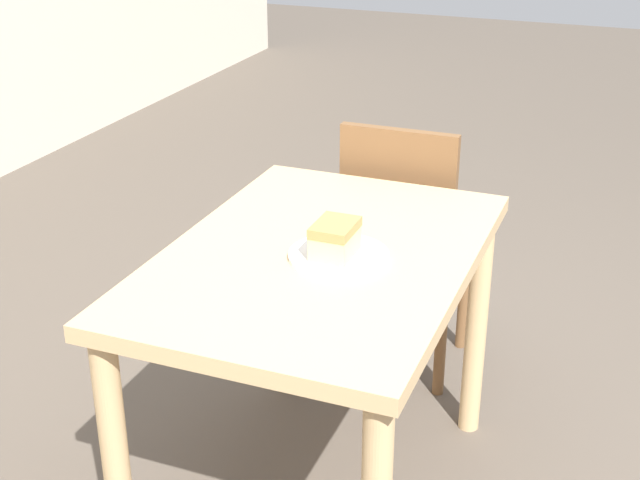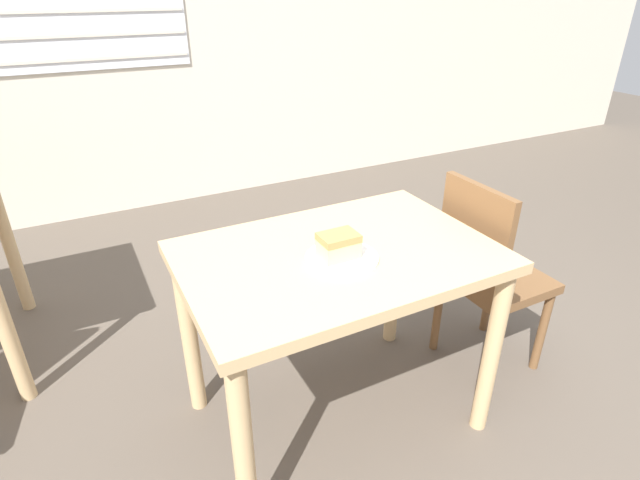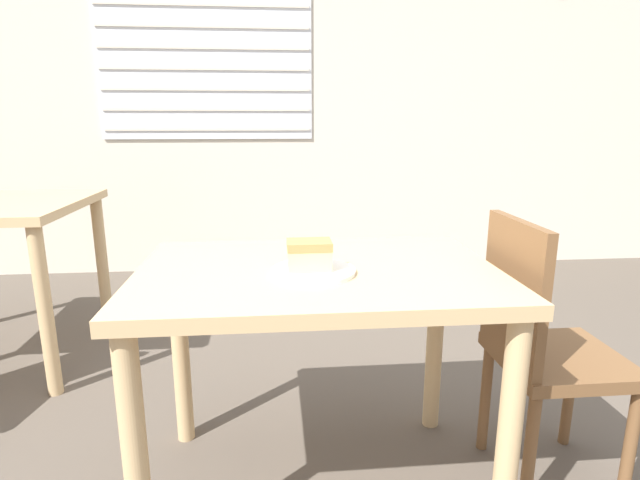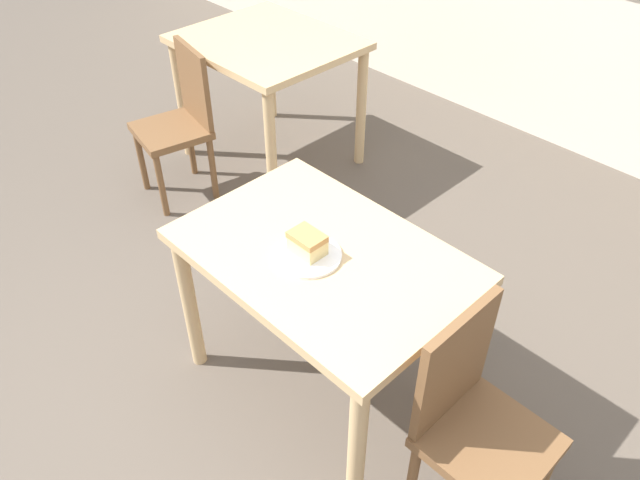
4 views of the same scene
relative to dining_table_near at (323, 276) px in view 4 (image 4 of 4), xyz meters
name	(u,v)px [view 4 (image 4 of 4)]	position (x,y,z in m)	size (l,w,h in m)	color
ground_plane	(228,472)	(0.05, -0.54, -0.62)	(14.00, 14.00, 0.00)	brown
dining_table_near	(323,276)	(0.00, 0.00, 0.00)	(1.02, 0.70, 0.73)	tan
dining_table_far	(268,59)	(-1.49, 1.02, 0.04)	(0.94, 0.81, 0.78)	tan
chair_near_window	(474,421)	(0.69, -0.01, -0.15)	(0.37, 0.37, 0.86)	brown
chair_far_corner	(180,120)	(-1.56, 0.43, -0.15)	(0.44, 0.44, 0.86)	brown
plate	(308,255)	(-0.02, -0.05, 0.12)	(0.23, 0.23, 0.01)	white
cake_slice	(307,243)	(-0.03, -0.05, 0.17)	(0.12, 0.09, 0.08)	#E0C67F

